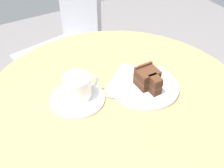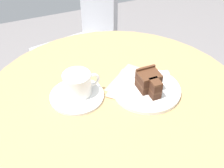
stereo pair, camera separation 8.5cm
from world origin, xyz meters
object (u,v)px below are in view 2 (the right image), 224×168
Objects in this scene: saucer at (77,96)px; cake_plate at (146,89)px; coffee_cup at (78,83)px; cake_slice at (150,82)px; fork at (152,75)px; cafe_chair at (85,39)px; napkin at (138,86)px; teaspoon at (67,86)px.

saucer is 0.78× the size of cake_plate.
coffee_cup is 1.31× the size of cake_slice.
cafe_chair is (-0.02, 0.71, -0.25)m from fork.
cake_slice is at bearing -64.57° from napkin.
saucer is 0.78m from cafe_chair.
coffee_cup is at bearing 43.65° from saucer.
saucer is 0.20m from napkin.
napkin is at bearing -67.30° from teaspoon.
cake_slice reaches higher than teaspoon.
cake_plate is (0.20, -0.06, -0.04)m from coffee_cup.
napkin is at bearing -7.69° from saucer.
coffee_cup is 1.40× the size of teaspoon.
fork is at bearing 53.30° from cake_slice.
saucer is 1.90× the size of cake_slice.
napkin is 0.27× the size of cafe_chair.
fork is at bearing -1.49° from saucer.
teaspoon reaches higher than napkin.
cake_plate is 0.04m from cake_slice.
coffee_cup is 0.48× the size of napkin.
napkin is at bearing 116.22° from cake_plate.
teaspoon is at bearing 110.61° from saucer.
fork is at bearing -59.36° from teaspoon.
cake_slice is 0.08m from fork.
teaspoon is 0.74m from cafe_chair.
cafe_chair is at bearing 86.61° from napkin.
cafe_chair is (0.03, 0.76, -0.24)m from cake_plate.
cake_plate is at bearing 112.82° from cake_slice.
napkin is (0.20, -0.03, -0.00)m from saucer.
cafe_chair is (0.23, 0.69, -0.28)m from coffee_cup.
teaspoon is at bearing 161.05° from napkin.
cafe_chair is at bearing 88.17° from cake_slice.
coffee_cup is 0.25m from fork.
cake_slice is 0.57× the size of fork.
cafe_chair reaches higher than saucer.
fork is (0.28, -0.05, 0.00)m from teaspoon.
cake_slice is at bearing -16.93° from saucer.
cafe_chair reaches higher than coffee_cup.
cake_slice is at bearing -115.98° from fork.
fork is 0.07m from napkin.
cake_plate is 1.39× the size of fork.
napkin is (0.21, -0.07, -0.01)m from teaspoon.
fork is at bearing 46.08° from cake_plate.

